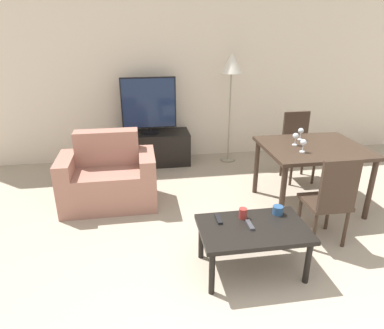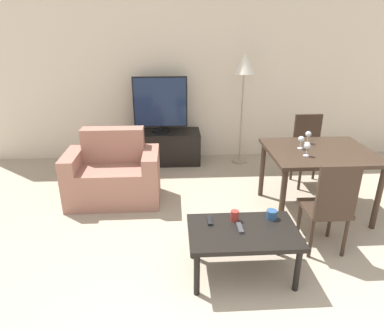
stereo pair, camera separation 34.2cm
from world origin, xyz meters
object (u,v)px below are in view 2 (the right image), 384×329
at_px(dining_table, 319,158).
at_px(remote_primary, 240,228).
at_px(wine_glass_center, 308,135).
at_px(wine_glass_right, 307,147).
at_px(cup_white_near, 235,216).
at_px(wine_glass_left, 301,140).
at_px(dining_chair_near, 330,205).
at_px(coffee_table, 243,236).
at_px(dining_chair_far, 308,147).
at_px(armchair, 114,176).
at_px(tv, 160,105).
at_px(remote_secondary, 210,220).
at_px(floor_lamp, 244,70).
at_px(tv_stand, 162,147).
at_px(cup_colored_far, 272,214).

relative_size(dining_table, remote_primary, 7.60).
distance_m(wine_glass_center, wine_glass_right, 0.44).
xyz_separation_m(cup_white_near, wine_glass_left, (0.90, 0.96, 0.37)).
bearing_deg(wine_glass_right, dining_chair_near, -88.26).
xyz_separation_m(coffee_table, dining_chair_far, (1.25, 1.84, 0.13)).
relative_size(dining_table, wine_glass_center, 7.81).
distance_m(armchair, remote_primary, 1.93).
relative_size(tv, wine_glass_right, 5.74).
bearing_deg(remote_primary, cup_white_near, 99.67).
height_order(tv, cup_white_near, tv).
xyz_separation_m(cup_white_near, wine_glass_right, (0.88, 0.73, 0.37)).
distance_m(dining_table, remote_secondary, 1.61).
bearing_deg(cup_white_near, remote_secondary, -179.58).
bearing_deg(wine_glass_center, coffee_table, -127.57).
bearing_deg(wine_glass_left, remote_primary, -128.54).
distance_m(remote_primary, cup_white_near, 0.14).
xyz_separation_m(coffee_table, wine_glass_left, (0.85, 1.12, 0.47)).
bearing_deg(dining_chair_near, dining_table, 75.82).
bearing_deg(remote_primary, tv, 105.27).
xyz_separation_m(armchair, wine_glass_left, (2.16, -0.34, 0.53)).
relative_size(floor_lamp, wine_glass_center, 11.47).
height_order(armchair, wine_glass_center, wine_glass_center).
relative_size(remote_secondary, wine_glass_center, 1.03).
bearing_deg(armchair, cup_white_near, -45.76).
height_order(dining_table, dining_chair_near, dining_chair_near).
bearing_deg(armchair, tv_stand, 65.62).
distance_m(floor_lamp, remote_primary, 2.85).
relative_size(armchair, remote_secondary, 7.42).
distance_m(armchair, wine_glass_center, 2.38).
height_order(coffee_table, wine_glass_left, wine_glass_left).
distance_m(tv, remote_primary, 2.81).
relative_size(dining_chair_near, cup_colored_far, 10.03).
relative_size(tv_stand, dining_chair_near, 1.27).
relative_size(dining_chair_near, floor_lamp, 0.56).
xyz_separation_m(dining_table, wine_glass_right, (-0.22, -0.17, 0.19)).
relative_size(armchair, wine_glass_left, 7.62).
relative_size(tv, floor_lamp, 0.50).
relative_size(dining_chair_far, wine_glass_center, 6.45).
height_order(remote_secondary, wine_glass_right, wine_glass_right).
xyz_separation_m(armchair, tv_stand, (0.56, 1.23, -0.07)).
distance_m(armchair, floor_lamp, 2.42).
xyz_separation_m(cup_colored_far, wine_glass_right, (0.54, 0.71, 0.38)).
height_order(floor_lamp, cup_white_near, floor_lamp).
bearing_deg(coffee_table, armchair, 132.07).
distance_m(coffee_table, dining_chair_far, 2.23).
relative_size(dining_chair_near, wine_glass_right, 6.45).
bearing_deg(dining_table, tv_stand, 137.68).
bearing_deg(wine_glass_center, wine_glass_right, -112.19).
xyz_separation_m(tv_stand, floor_lamp, (1.23, -0.05, 1.18)).
bearing_deg(wine_glass_right, armchair, 165.06).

